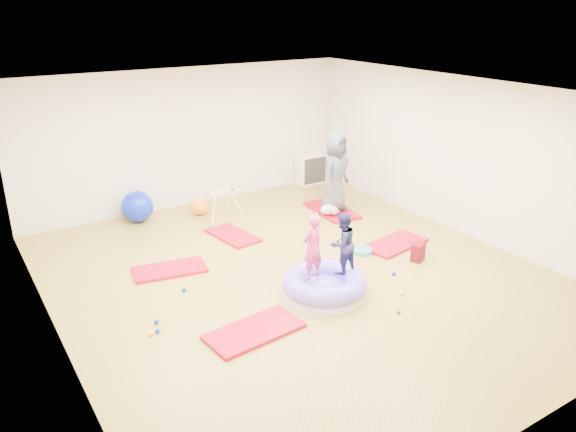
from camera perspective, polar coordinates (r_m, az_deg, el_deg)
room at (r=8.23m, az=1.13°, el=2.62°), size 7.01×8.01×2.81m
gym_mat_front_left at (r=7.37m, az=-3.45°, el=-11.61°), size 1.30×0.74×0.05m
gym_mat_mid_left at (r=9.10m, az=-11.94°, el=-5.36°), size 1.22×0.77×0.05m
gym_mat_center_back at (r=10.22m, az=-5.62°, el=-1.97°), size 0.69×1.15×0.05m
gym_mat_right at (r=9.99m, az=10.82°, el=-2.79°), size 1.27×0.79×0.05m
gym_mat_rear_right at (r=11.40m, az=4.46°, el=0.58°), size 0.77×1.34×0.05m
inflatable_cushion at (r=8.17m, az=3.71°, el=-7.10°), size 1.23×1.23×0.39m
child_pink at (r=7.82m, az=2.50°, el=-2.82°), size 0.39×0.29×0.96m
child_navy at (r=8.02m, az=5.55°, el=-2.47°), size 0.49×0.40×0.92m
adult_caregiver at (r=11.08m, az=4.80°, el=4.41°), size 0.91×0.79×1.58m
infant at (r=11.05m, az=4.26°, el=0.66°), size 0.36×0.37×0.21m
ball_pit_balls at (r=8.54m, az=-0.11°, el=-6.63°), size 4.35×3.73×0.06m
exercise_ball_blue at (r=11.14m, az=-15.07°, el=0.93°), size 0.61×0.61×0.61m
exercise_ball_orange at (r=11.29m, az=-8.94°, el=1.05°), size 0.38×0.38×0.38m
infant_play_gym at (r=11.02m, az=-6.90°, el=1.64°), size 0.72×0.68×0.55m
cube_shelf at (r=13.08m, az=2.37°, el=4.80°), size 0.69×0.34×0.69m
balance_disc at (r=9.59m, az=7.57°, el=-3.55°), size 0.33×0.33×0.07m
backpack at (r=9.45m, az=13.08°, el=-3.58°), size 0.30×0.25×0.30m
yellow_toy at (r=7.64m, az=-0.10°, el=-10.37°), size 0.19×0.19×0.03m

